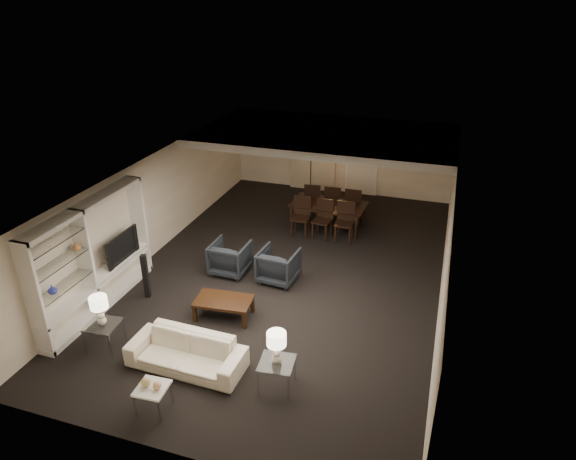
# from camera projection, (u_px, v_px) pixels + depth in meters

# --- Properties ---
(floor) EXTENTS (11.00, 11.00, 0.00)m
(floor) POSITION_uv_depth(u_px,v_px,m) (288.00, 271.00, 12.22)
(floor) COLOR black
(floor) RESTS_ON ground
(ceiling) EXTENTS (7.00, 11.00, 0.02)m
(ceiling) POSITION_uv_depth(u_px,v_px,m) (288.00, 172.00, 11.13)
(ceiling) COLOR silver
(ceiling) RESTS_ON ground
(wall_back) EXTENTS (7.00, 0.02, 2.50)m
(wall_back) POSITION_uv_depth(u_px,v_px,m) (341.00, 154.00, 16.38)
(wall_back) COLOR beige
(wall_back) RESTS_ON ground
(wall_front) EXTENTS (7.00, 0.02, 2.50)m
(wall_front) POSITION_uv_depth(u_px,v_px,m) (164.00, 388.00, 6.97)
(wall_front) COLOR beige
(wall_front) RESTS_ON ground
(wall_left) EXTENTS (0.02, 11.00, 2.50)m
(wall_left) POSITION_uv_depth(u_px,v_px,m) (153.00, 205.00, 12.65)
(wall_left) COLOR beige
(wall_left) RESTS_ON ground
(wall_right) EXTENTS (0.02, 11.00, 2.50)m
(wall_right) POSITION_uv_depth(u_px,v_px,m) (447.00, 246.00, 10.71)
(wall_right) COLOR beige
(wall_right) RESTS_ON ground
(ceiling_soffit) EXTENTS (7.00, 4.00, 0.20)m
(ceiling_soffit) POSITION_uv_depth(u_px,v_px,m) (327.00, 135.00, 14.17)
(ceiling_soffit) COLOR silver
(ceiling_soffit) RESTS_ON ceiling
(curtains) EXTENTS (1.50, 0.12, 2.40)m
(curtains) POSITION_uv_depth(u_px,v_px,m) (313.00, 154.00, 16.59)
(curtains) COLOR beige
(curtains) RESTS_ON wall_back
(door) EXTENTS (0.90, 0.05, 2.10)m
(door) POSITION_uv_depth(u_px,v_px,m) (362.00, 163.00, 16.25)
(door) COLOR silver
(door) RESTS_ON wall_back
(painting) EXTENTS (0.95, 0.04, 0.65)m
(painting) POSITION_uv_depth(u_px,v_px,m) (408.00, 152.00, 15.64)
(painting) COLOR #142D38
(painting) RESTS_ON wall_back
(media_unit) EXTENTS (0.38, 3.40, 2.35)m
(media_unit) POSITION_uv_depth(u_px,v_px,m) (94.00, 258.00, 10.40)
(media_unit) COLOR white
(media_unit) RESTS_ON wall_left
(pendant_light) EXTENTS (0.52, 0.52, 0.24)m
(pendant_light) POSITION_uv_depth(u_px,v_px,m) (337.00, 153.00, 14.30)
(pendant_light) COLOR #D8591E
(pendant_light) RESTS_ON ceiling_soffit
(sofa) EXTENTS (2.12, 0.88, 0.61)m
(sofa) POSITION_uv_depth(u_px,v_px,m) (186.00, 353.00, 9.08)
(sofa) COLOR beige
(sofa) RESTS_ON floor
(coffee_table) EXTENTS (1.21, 0.78, 0.41)m
(coffee_table) POSITION_uv_depth(u_px,v_px,m) (224.00, 308.00, 10.49)
(coffee_table) COLOR black
(coffee_table) RESTS_ON floor
(armchair_left) EXTENTS (0.85, 0.87, 0.78)m
(armchair_left) POSITION_uv_depth(u_px,v_px,m) (230.00, 258.00, 12.04)
(armchair_left) COLOR black
(armchair_left) RESTS_ON floor
(armchair_right) EXTENTS (0.90, 0.92, 0.78)m
(armchair_right) POSITION_uv_depth(u_px,v_px,m) (278.00, 265.00, 11.70)
(armchair_right) COLOR black
(armchair_right) RESTS_ON floor
(side_table_left) EXTENTS (0.63, 0.63, 0.54)m
(side_table_left) POSITION_uv_depth(u_px,v_px,m) (105.00, 336.00, 9.57)
(side_table_left) COLOR white
(side_table_left) RESTS_ON floor
(side_table_right) EXTENTS (0.63, 0.63, 0.54)m
(side_table_right) POSITION_uv_depth(u_px,v_px,m) (277.00, 375.00, 8.63)
(side_table_right) COLOR white
(side_table_right) RESTS_ON floor
(table_lamp_left) EXTENTS (0.34, 0.34, 0.59)m
(table_lamp_left) POSITION_uv_depth(u_px,v_px,m) (100.00, 311.00, 9.32)
(table_lamp_left) COLOR beige
(table_lamp_left) RESTS_ON side_table_left
(table_lamp_right) EXTENTS (0.35, 0.35, 0.59)m
(table_lamp_right) POSITION_uv_depth(u_px,v_px,m) (277.00, 348.00, 8.38)
(table_lamp_right) COLOR beige
(table_lamp_right) RESTS_ON side_table_right
(marble_table) EXTENTS (0.51, 0.51, 0.48)m
(marble_table) POSITION_uv_depth(u_px,v_px,m) (154.00, 399.00, 8.17)
(marble_table) COLOR silver
(marble_table) RESTS_ON floor
(gold_gourd_a) EXTENTS (0.15, 0.15, 0.15)m
(gold_gourd_a) POSITION_uv_depth(u_px,v_px,m) (146.00, 382.00, 8.06)
(gold_gourd_a) COLOR tan
(gold_gourd_a) RESTS_ON marble_table
(gold_gourd_b) EXTENTS (0.13, 0.13, 0.13)m
(gold_gourd_b) POSITION_uv_depth(u_px,v_px,m) (157.00, 385.00, 8.01)
(gold_gourd_b) COLOR #EAB37C
(gold_gourd_b) RESTS_ON marble_table
(television) EXTENTS (1.09, 0.14, 0.62)m
(television) POSITION_uv_depth(u_px,v_px,m) (118.00, 246.00, 11.11)
(television) COLOR black
(television) RESTS_ON media_unit
(vase_blue) EXTENTS (0.17, 0.17, 0.18)m
(vase_blue) POSITION_uv_depth(u_px,v_px,m) (52.00, 290.00, 9.38)
(vase_blue) COLOR #232D97
(vase_blue) RESTS_ON media_unit
(vase_amber) EXTENTS (0.16, 0.16, 0.17)m
(vase_amber) POSITION_uv_depth(u_px,v_px,m) (76.00, 246.00, 9.85)
(vase_amber) COLOR #C07840
(vase_amber) RESTS_ON media_unit
(floor_speaker) EXTENTS (0.13, 0.13, 1.03)m
(floor_speaker) POSITION_uv_depth(u_px,v_px,m) (146.00, 276.00, 11.04)
(floor_speaker) COLOR black
(floor_speaker) RESTS_ON floor
(dining_table) EXTENTS (2.08, 1.24, 0.71)m
(dining_table) POSITION_uv_depth(u_px,v_px,m) (328.00, 216.00, 14.24)
(dining_table) COLOR black
(dining_table) RESTS_ON floor
(chair_nl) EXTENTS (0.51, 0.51, 1.06)m
(chair_nl) POSITION_uv_depth(u_px,v_px,m) (300.00, 217.00, 13.77)
(chair_nl) COLOR black
(chair_nl) RESTS_ON floor
(chair_nm) EXTENTS (0.55, 0.55, 1.06)m
(chair_nm) POSITION_uv_depth(u_px,v_px,m) (322.00, 220.00, 13.60)
(chair_nm) COLOR black
(chair_nm) RESTS_ON floor
(chair_nr) EXTENTS (0.50, 0.50, 1.06)m
(chair_nr) POSITION_uv_depth(u_px,v_px,m) (344.00, 223.00, 13.44)
(chair_nr) COLOR black
(chair_nr) RESTS_ON floor
(chair_fl) EXTENTS (0.54, 0.54, 1.06)m
(chair_fl) POSITION_uv_depth(u_px,v_px,m) (313.00, 199.00, 14.88)
(chair_fl) COLOR black
(chair_fl) RESTS_ON floor
(chair_fm) EXTENTS (0.52, 0.52, 1.06)m
(chair_fm) POSITION_uv_depth(u_px,v_px,m) (333.00, 202.00, 14.72)
(chair_fm) COLOR black
(chair_fm) RESTS_ON floor
(chair_fr) EXTENTS (0.49, 0.49, 1.06)m
(chair_fr) POSITION_uv_depth(u_px,v_px,m) (354.00, 204.00, 14.55)
(chair_fr) COLOR black
(chair_fr) RESTS_ON floor
(floor_lamp) EXTENTS (0.32, 0.32, 1.72)m
(floor_lamp) POSITION_uv_depth(u_px,v_px,m) (311.00, 172.00, 16.04)
(floor_lamp) COLOR black
(floor_lamp) RESTS_ON floor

